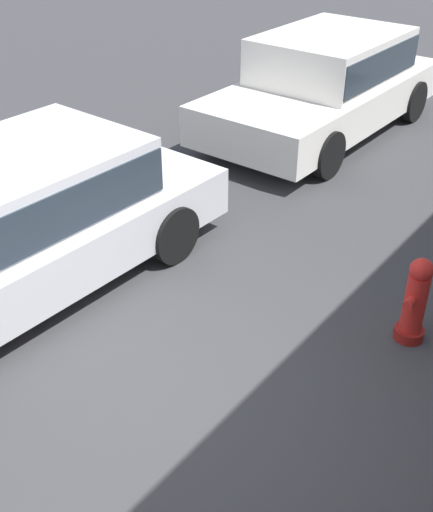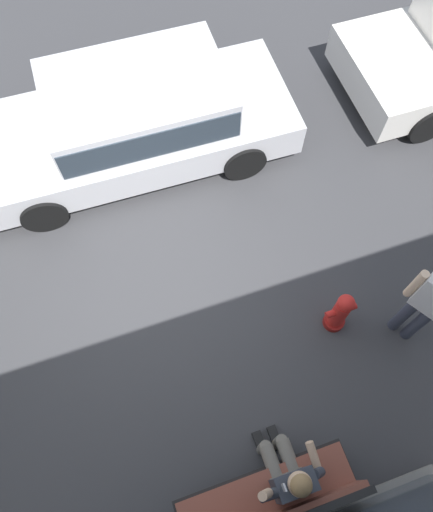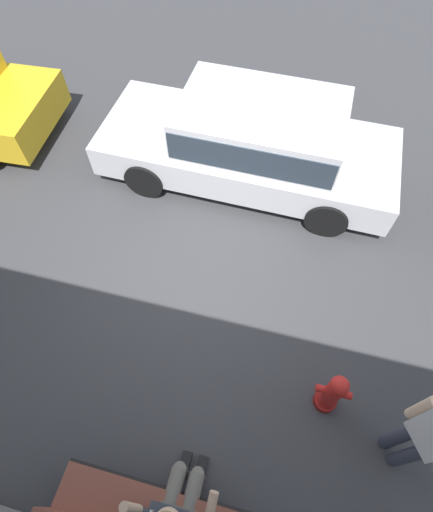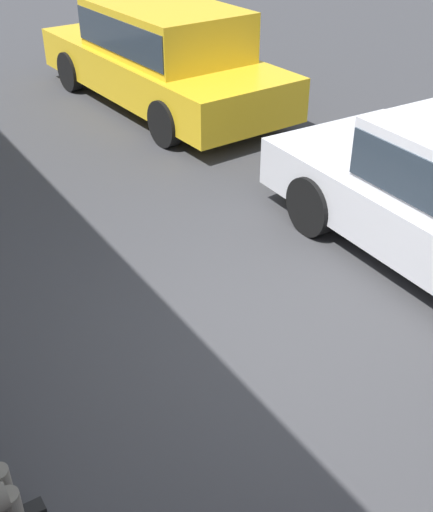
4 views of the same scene
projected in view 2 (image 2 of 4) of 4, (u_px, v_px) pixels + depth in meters
The scene contains 6 objects.
ground_plane at pixel (159, 280), 6.47m from camera, with size 60.00×60.00×0.00m, color #38383A.
bench at pixel (272, 507), 4.85m from camera, with size 1.83×0.55×0.98m.
person_on_phone at pixel (288, 474), 4.85m from camera, with size 0.73×0.74×1.31m.
parked_car_mid at pixel (133, 118), 6.68m from camera, with size 4.52×1.93×1.35m.
pedestrian_standing at pixel (431, 301), 5.26m from camera, with size 0.36×0.48×1.73m.
fire_hydrant at pixel (340, 312), 5.87m from camera, with size 0.38×0.26×0.81m.
Camera 2 is at (0.11, 2.60, 5.98)m, focal length 35.00 mm.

